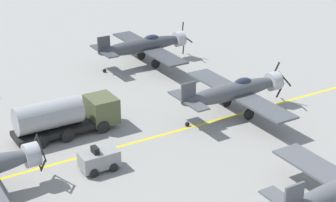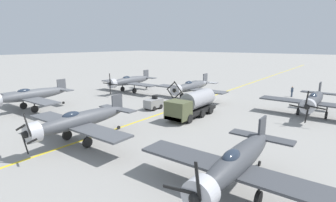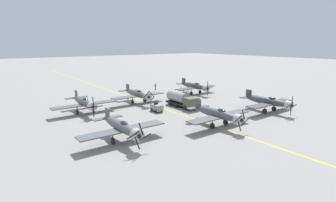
# 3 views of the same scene
# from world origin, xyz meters

# --- Properties ---
(airplane_far_center) EXTENTS (12.00, 9.98, 3.67)m
(airplane_far_center) POSITION_xyz_m (-0.29, 26.16, 2.01)
(airplane_far_center) COLOR #4E5156
(airplane_far_center) RESTS_ON ground
(airplane_far_left) EXTENTS (12.00, 9.98, 3.79)m
(airplane_far_left) POSITION_xyz_m (-14.56, 25.74, 2.01)
(airplane_far_left) COLOR #404247
(airplane_far_left) RESTS_ON ground
(fuel_tanker) EXTENTS (2.68, 8.00, 2.98)m
(fuel_tanker) POSITION_xyz_m (-3.84, 13.04, 1.51)
(fuel_tanker) COLOR black
(fuel_tanker) RESTS_ON ground
(tow_tractor) EXTENTS (1.57, 2.60, 1.79)m
(tow_tractor) POSITION_xyz_m (2.27, 12.92, 0.79)
(tow_tractor) COLOR gray
(tow_tractor) RESTS_ON ground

